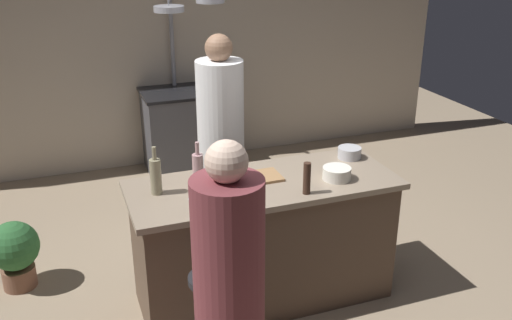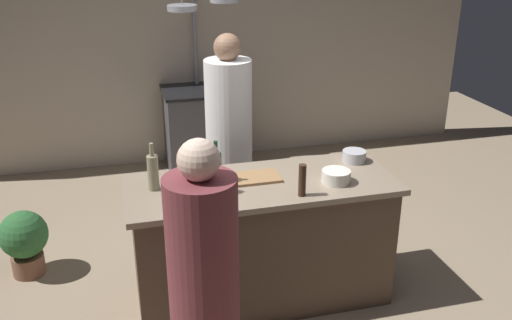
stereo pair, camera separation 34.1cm
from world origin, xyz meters
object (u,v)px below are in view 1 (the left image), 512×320
Objects in this scene: cutting_board at (257,177)px; wine_bottle_rose at (198,169)px; pepper_mill at (307,178)px; mixing_bowl_steel at (349,153)px; wine_bottle_green at (218,169)px; potted_plant at (15,251)px; guest_left at (230,308)px; stove_range at (182,131)px; chef at (221,152)px; wine_bottle_white at (156,176)px; wine_glass_near_right_guest at (233,178)px; mixing_bowl_ceramic at (337,173)px; wine_glass_by_chef at (194,195)px.

cutting_board is 0.41m from wine_bottle_rose.
pepper_mill is 1.24× the size of mixing_bowl_steel.
mixing_bowl_steel is at bearing 8.63° from cutting_board.
wine_bottle_green is 0.99× the size of wine_bottle_rose.
potted_plant is 1.56m from wine_bottle_rose.
guest_left is at bearing -137.39° from mixing_bowl_steel.
mixing_bowl_steel is at bearing -71.94° from stove_range.
chef is 1.03m from mixing_bowl_steel.
cutting_board is (0.54, 1.08, 0.16)m from guest_left.
chef reaches higher than wine_bottle_white.
guest_left is 2.10m from potted_plant.
wine_glass_near_right_guest reaches higher than potted_plant.
wine_bottle_white is 1.45m from mixing_bowl_steel.
mixing_bowl_steel is 0.89× the size of mixing_bowl_ceramic.
chef is 1.22m from wine_glass_by_chef.
wine_bottle_rose is 1.58× the size of mixing_bowl_ceramic.
wine_bottle_white is 1.66× the size of mixing_bowl_ceramic.
cutting_board is at bearing 31.01° from wine_glass_by_chef.
chef is at bearing 4.43° from potted_plant.
wine_bottle_green reaches higher than potted_plant.
wine_glass_near_right_guest is at bearing -143.33° from cutting_board.
potted_plant is 1.62× the size of cutting_board.
wine_bottle_green is at bearing 107.67° from wine_glass_near_right_guest.
mixing_bowl_steel is (0.74, -2.27, 0.49)m from stove_range.
mixing_bowl_ceramic is at bearing -21.92° from potted_plant.
chef is 0.99m from wine_glass_near_right_guest.
wine_glass_by_chef is (-0.12, -0.34, -0.01)m from wine_bottle_rose.
pepper_mill is at bearing 45.15° from guest_left.
pepper_mill is 0.71m from wine_bottle_rose.
stove_range is 0.55× the size of guest_left.
wine_bottle_green is at bearing 75.78° from guest_left.
wine_glass_near_right_guest is at bearing -20.01° from wine_bottle_white.
pepper_mill is (0.76, 0.76, 0.25)m from guest_left.
wine_bottle_green is at bearing 166.41° from mixing_bowl_ceramic.
cutting_board is 0.40m from pepper_mill.
wine_glass_by_chef is at bearing -114.49° from chef.
mixing_bowl_ceramic is (1.04, 0.89, 0.19)m from guest_left.
wine_bottle_green is (0.27, 1.08, 0.26)m from guest_left.
cutting_board is 1.07× the size of wine_bottle_green.
guest_left is 5.06× the size of cutting_board.
potted_plant is 2.53m from mixing_bowl_steel.
stove_range is at bearing 84.57° from wine_glass_near_right_guest.
guest_left is 1.01m from wine_glass_near_right_guest.
wine_glass_near_right_guest is at bearing 26.31° from wine_glass_by_chef.
chef reaches higher than wine_glass_by_chef.
wine_bottle_green is (-0.27, -0.01, 0.10)m from cutting_board.
chef reaches higher than pepper_mill.
stove_range is 2.99× the size of wine_bottle_green.
wine_glass_near_right_guest and wine_glass_by_chef have the same top height.
wine_bottle_white reaches higher than stove_range.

